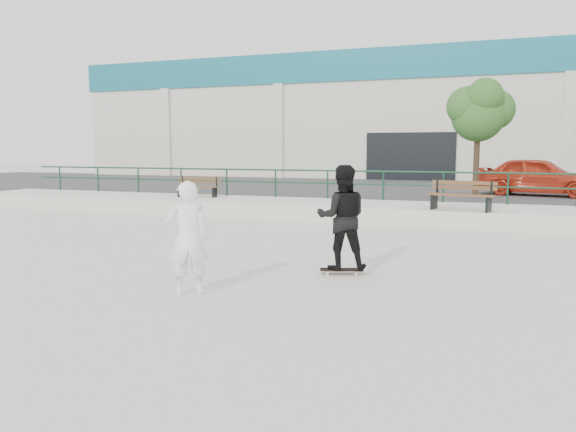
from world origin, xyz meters
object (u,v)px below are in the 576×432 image
at_px(red_car, 538,176).
at_px(skateboard, 341,270).
at_px(tree, 479,109).
at_px(bench_right, 462,196).
at_px(bench_left, 198,187).
at_px(seated_skater, 188,238).
at_px(standing_skater, 342,217).

xyz_separation_m(red_car, skateboard, (-4.07, -13.61, -1.16)).
distance_m(tree, red_car, 3.63).
bearing_deg(bench_right, tree, 99.21).
height_order(bench_left, bench_right, bench_right).
bearing_deg(bench_right, red_car, 81.53).
height_order(skateboard, seated_skater, seated_skater).
distance_m(bench_left, standing_skater, 11.59).
relative_size(skateboard, standing_skater, 0.42).
bearing_deg(skateboard, tree, 62.40).
height_order(standing_skater, seated_skater, standing_skater).
xyz_separation_m(bench_left, red_car, (11.87, 5.04, 0.37)).
bearing_deg(red_car, seated_skater, 172.28).
bearing_deg(standing_skater, red_car, -124.51).
height_order(bench_left, tree, tree).
bearing_deg(skateboard, bench_left, 113.65).
bearing_deg(standing_skater, skateboard, 72.12).
height_order(bench_right, seated_skater, seated_skater).
xyz_separation_m(bench_left, standing_skater, (7.80, -8.57, 0.17)).
xyz_separation_m(bench_left, bench_right, (9.46, -1.42, 0.06)).
xyz_separation_m(bench_left, skateboard, (7.80, -8.57, -0.79)).
relative_size(bench_right, red_car, 0.45).
xyz_separation_m(standing_skater, seated_skater, (-1.86, -2.25, -0.15)).
xyz_separation_m(tree, seated_skater, (-3.76, -14.30, -2.80)).
bearing_deg(tree, standing_skater, -98.94).
xyz_separation_m(bench_right, skateboard, (-1.66, -7.15, -0.85)).
xyz_separation_m(bench_left, tree, (9.69, 3.48, 2.83)).
relative_size(red_car, skateboard, 5.37).
bearing_deg(bench_right, skateboard, -91.05).
relative_size(bench_right, seated_skater, 1.09).
bearing_deg(seated_skater, bench_right, -138.57).
distance_m(bench_right, red_car, 6.90).
height_order(red_car, seated_skater, red_car).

